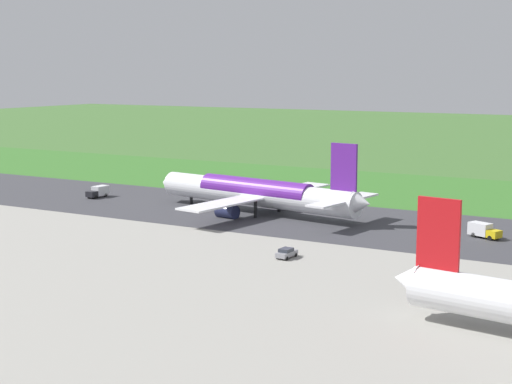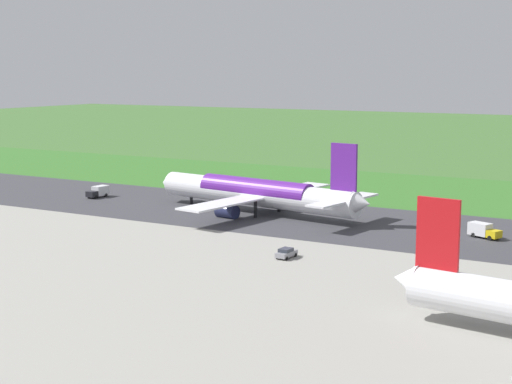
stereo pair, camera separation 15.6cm
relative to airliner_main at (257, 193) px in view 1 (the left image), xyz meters
name	(u,v)px [view 1 (the left image)]	position (x,y,z in m)	size (l,w,h in m)	color
ground_plane	(274,215)	(-3.76, -0.06, -4.35)	(800.00, 800.00, 0.00)	#3D662D
runway_asphalt	(274,215)	(-3.76, -0.06, -4.32)	(600.00, 38.04, 0.06)	#38383D
apron_concrete	(90,277)	(-3.76, 55.76, -4.33)	(440.00, 110.00, 0.05)	gray
grass_verge_foreground	(341,192)	(-3.76, -34.92, -4.33)	(600.00, 80.00, 0.04)	#346B27
airliner_main	(257,193)	(0.00, 0.00, 0.00)	(54.04, 44.40, 15.88)	white
service_truck_baggage	(98,192)	(42.57, 0.16, -2.95)	(2.47, 5.87, 2.65)	black
service_car_followme	(286,253)	(-23.02, 31.60, -3.51)	(2.11, 4.29, 1.62)	gray
service_truck_fuel	(483,230)	(-46.55, 1.16, -2.95)	(6.22, 4.28, 2.65)	gold
no_stopping_sign	(339,185)	(-3.23, -34.86, -2.70)	(0.60, 0.10, 2.81)	slate
traffic_cone_orange	(331,189)	(-0.16, -37.35, -4.08)	(0.40, 0.40, 0.55)	orange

